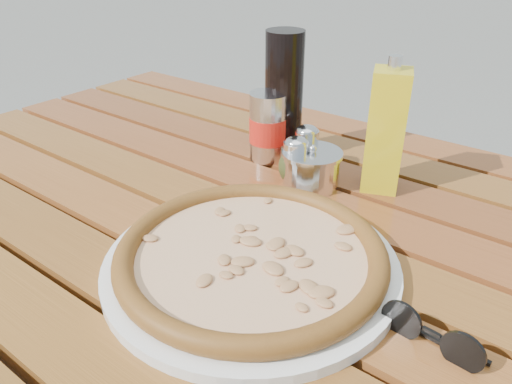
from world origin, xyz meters
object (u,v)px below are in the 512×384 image
Objects in this scene: plate at (251,264)px; pizza at (251,254)px; olive_oil_cruet at (386,131)px; oregano_shaker at (295,162)px; pepper_shaker at (306,149)px; table at (248,258)px; dark_bottle at (284,96)px; sunglasses at (432,336)px; parmesan_tin at (311,168)px; soda_can at (268,127)px.

pizza is (0.00, 0.00, 0.02)m from plate.
pizza is 0.30m from olive_oil_cruet.
oregano_shaker is (-0.08, 0.22, 0.03)m from plate.
olive_oil_cruet is at bearing 83.91° from plate.
table is at bearing -85.45° from pepper_shaker.
dark_bottle is 1.99× the size of sunglasses.
table is 0.28m from olive_oil_cruet.
plate is at bearing -96.09° from olive_oil_cruet.
dark_bottle is (-0.16, 0.31, 0.09)m from pizza.
plate is 4.39× the size of oregano_shaker.
parmesan_tin is (0.02, 0.14, 0.11)m from table.
plate is 0.24m from oregano_shaker.
parmesan_tin is (0.02, 0.01, -0.01)m from oregano_shaker.
pepper_shaker and oregano_shaker have the same top height.
pepper_shaker is at bearing 109.23° from pizza.
pizza is at bearing -61.64° from dark_bottle.
oregano_shaker is (-0.08, 0.22, 0.02)m from pizza.
parmesan_tin is at bearing 80.39° from table.
table is at bearing 130.10° from plate.
pepper_shaker is 0.37× the size of dark_bottle.
plate is 0.02m from pizza.
soda_can is (-0.18, 0.28, 0.05)m from plate.
oregano_shaker is at bearing 90.64° from table.
table is 0.17m from oregano_shaker.
plate is 1.71× the size of olive_oil_cruet.
table is 12.66× the size of sunglasses.
plate is (0.08, -0.10, 0.08)m from table.
parmesan_tin is (0.11, -0.07, -0.08)m from dark_bottle.
pizza is 3.50× the size of sunglasses.
pizza reaches higher than plate.
sunglasses is at bearing 2.11° from plate.
parmesan_tin is at bearing -145.82° from olive_oil_cruet.
pizza is 0.33m from soda_can.
soda_can reaches higher than oregano_shaker.
dark_bottle is 0.15m from parmesan_tin.
soda_can is at bearing 179.17° from pepper_shaker.
dark_bottle is at bearing 70.20° from soda_can.
plate is 0.36m from dark_bottle.
parmesan_tin is at bearing 104.16° from plate.
dark_bottle is 1.83× the size of soda_can.
soda_can is at bearing -175.05° from olive_oil_cruet.
soda_can is (-0.09, 0.18, 0.13)m from table.
dark_bottle is 0.20m from olive_oil_cruet.
oregano_shaker is 0.39× the size of olive_oil_cruet.
parmesan_tin is at bearing -48.56° from pepper_shaker.
oregano_shaker is at bearing -45.36° from dark_bottle.
oregano_shaker is at bearing -76.22° from pepper_shaker.
olive_oil_cruet is 1.69× the size of parmesan_tin.
pizza is at bearing -172.72° from sunglasses.
plate is at bearing -172.72° from sunglasses.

